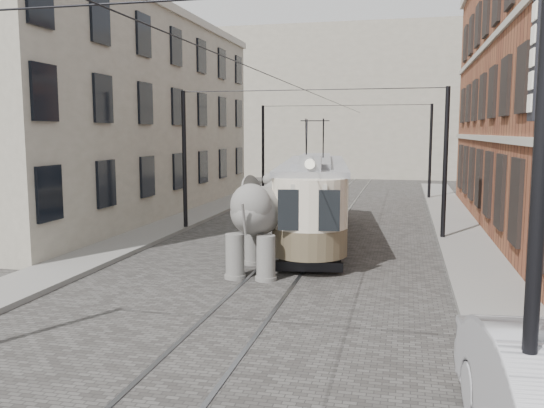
# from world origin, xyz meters

# --- Properties ---
(ground) EXTENTS (120.00, 120.00, 0.00)m
(ground) POSITION_xyz_m (0.00, 0.00, 0.00)
(ground) COLOR #474441
(tram_rails) EXTENTS (1.54, 80.00, 0.02)m
(tram_rails) POSITION_xyz_m (0.00, 0.00, 0.01)
(tram_rails) COLOR slate
(tram_rails) RESTS_ON ground
(sidewalk_right) EXTENTS (2.00, 60.00, 0.15)m
(sidewalk_right) POSITION_xyz_m (6.00, 0.00, 0.07)
(sidewalk_right) COLOR slate
(sidewalk_right) RESTS_ON ground
(sidewalk_left) EXTENTS (2.00, 60.00, 0.15)m
(sidewalk_left) POSITION_xyz_m (-6.50, 0.00, 0.07)
(sidewalk_left) COLOR slate
(sidewalk_left) RESTS_ON ground
(stucco_building) EXTENTS (7.00, 24.00, 10.00)m
(stucco_building) POSITION_xyz_m (-11.00, 10.00, 5.00)
(stucco_building) COLOR gray
(stucco_building) RESTS_ON ground
(distant_block) EXTENTS (28.00, 10.00, 14.00)m
(distant_block) POSITION_xyz_m (0.00, 40.00, 7.00)
(distant_block) COLOR gray
(distant_block) RESTS_ON ground
(catenary) EXTENTS (11.00, 30.20, 6.00)m
(catenary) POSITION_xyz_m (-0.20, 5.00, 3.00)
(catenary) COLOR black
(catenary) RESTS_ON ground
(tram) EXTENTS (4.01, 12.18, 4.75)m
(tram) POSITION_xyz_m (0.18, 5.31, 2.37)
(tram) COLOR beige
(tram) RESTS_ON ground
(elephant) EXTENTS (2.76, 4.85, 2.93)m
(elephant) POSITION_xyz_m (-0.60, -0.54, 1.46)
(elephant) COLOR #5F5D58
(elephant) RESTS_ON ground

